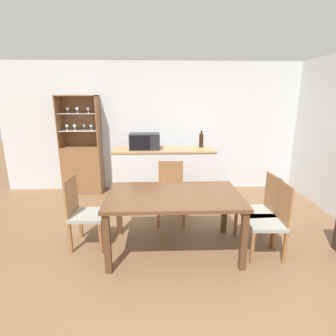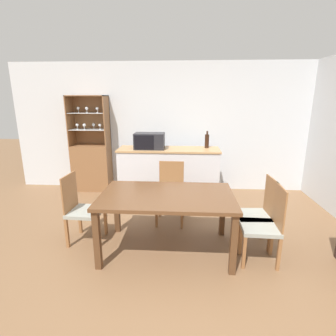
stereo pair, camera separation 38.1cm
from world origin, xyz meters
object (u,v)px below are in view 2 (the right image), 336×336
at_px(dining_chair_side_right_far, 257,214).
at_px(dining_chair_head_far, 171,193).
at_px(display_cabinet, 92,162).
at_px(dining_chair_side_left_far, 82,209).
at_px(microwave, 149,141).
at_px(dining_table, 167,201).
at_px(wine_bottle, 207,141).
at_px(dining_chair_side_right_near, 264,225).

distance_m(dining_chair_side_right_far, dining_chair_head_far, 1.31).
relative_size(display_cabinet, dining_chair_side_left_far, 2.08).
bearing_deg(microwave, dining_table, -75.65).
bearing_deg(dining_chair_side_right_far, display_cabinet, 51.15).
relative_size(dining_chair_side_left_far, dining_chair_side_right_far, 1.00).
relative_size(microwave, wine_bottle, 1.73).
distance_m(dining_chair_side_right_far, microwave, 2.27).
height_order(dining_chair_head_far, wine_bottle, wine_bottle).
bearing_deg(microwave, wine_bottle, 8.73).
height_order(microwave, wine_bottle, wine_bottle).
height_order(display_cabinet, dining_chair_side_right_far, display_cabinet).
distance_m(dining_table, dining_chair_side_right_far, 1.16).
height_order(dining_chair_side_right_near, wine_bottle, wine_bottle).
distance_m(dining_chair_side_right_far, wine_bottle, 1.87).
xyz_separation_m(dining_table, wine_bottle, (0.61, 1.82, 0.45)).
height_order(dining_chair_side_right_near, microwave, microwave).
relative_size(display_cabinet, dining_chair_side_right_far, 2.08).
height_order(dining_chair_head_far, dining_chair_side_right_near, same).
xyz_separation_m(dining_chair_side_right_near, microwave, (-1.55, 1.81, 0.67)).
height_order(dining_chair_side_right_far, microwave, microwave).
height_order(display_cabinet, dining_chair_side_left_far, display_cabinet).
bearing_deg(dining_chair_side_left_far, dining_chair_side_right_near, 85.57).
relative_size(dining_table, wine_bottle, 5.20).
height_order(dining_table, wine_bottle, wine_bottle).
distance_m(display_cabinet, dining_table, 2.77).
bearing_deg(dining_table, dining_chair_side_right_far, 7.55).
height_order(dining_chair_side_left_far, dining_chair_side_right_near, same).
bearing_deg(wine_bottle, microwave, -171.27).
height_order(dining_chair_head_far, microwave, microwave).
bearing_deg(microwave, dining_chair_side_right_near, -49.37).
distance_m(microwave, wine_bottle, 1.04).
distance_m(dining_table, dining_chair_side_left_far, 1.16).
height_order(dining_table, dining_chair_side_right_near, dining_chair_side_right_near).
relative_size(display_cabinet, dining_chair_side_right_near, 2.08).
bearing_deg(dining_chair_side_left_far, display_cabinet, -161.20).
bearing_deg(display_cabinet, dining_chair_side_left_far, -74.30).
relative_size(dining_table, dining_chair_side_right_far, 1.74).
bearing_deg(dining_table, wine_bottle, 71.52).
relative_size(dining_table, microwave, 3.01).
height_order(dining_chair_side_right_far, dining_chair_head_far, same).
xyz_separation_m(dining_chair_head_far, wine_bottle, (0.61, 1.00, 0.66)).
height_order(dining_table, dining_chair_side_right_far, dining_chair_side_right_far).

